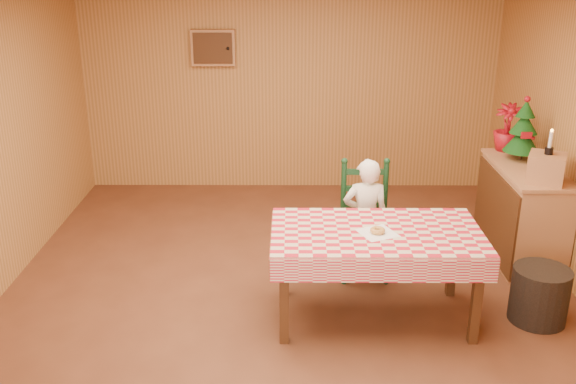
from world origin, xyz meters
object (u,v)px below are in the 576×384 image
object	(u,v)px
ladder_chair	(364,222)
shelf_unit	(521,213)
dining_table	(376,240)
seated_child	(365,219)
christmas_tree	(523,131)
storage_bin	(539,295)
crate	(546,168)

from	to	relation	value
ladder_chair	shelf_unit	distance (m)	1.57
dining_table	seated_child	size ratio (longest dim) A/B	1.47
shelf_unit	christmas_tree	bearing A→B (deg)	88.02
shelf_unit	storage_bin	bearing A→B (deg)	-100.28
crate	storage_bin	distance (m)	1.13
crate	christmas_tree	world-z (taller)	christmas_tree
crate	christmas_tree	xyz separation A→B (m)	(-0.00, 0.65, 0.16)
crate	christmas_tree	size ratio (longest dim) A/B	0.48
ladder_chair	shelf_unit	bearing A→B (deg)	11.51
crate	storage_bin	bearing A→B (deg)	-106.20
ladder_chair	shelf_unit	xyz separation A→B (m)	(1.54, 0.31, -0.04)
seated_child	shelf_unit	xyz separation A→B (m)	(1.54, 0.37, -0.10)
dining_table	crate	distance (m)	1.73
crate	dining_table	bearing A→B (deg)	-155.62
dining_table	shelf_unit	xyz separation A→B (m)	(1.54, 1.10, -0.22)
seated_child	christmas_tree	xyz separation A→B (m)	(1.54, 0.62, 0.65)
dining_table	christmas_tree	xyz separation A→B (m)	(1.54, 1.35, 0.52)
seated_child	crate	xyz separation A→B (m)	(1.54, -0.03, 0.49)
shelf_unit	dining_table	bearing A→B (deg)	-144.39
christmas_tree	storage_bin	world-z (taller)	christmas_tree
dining_table	christmas_tree	distance (m)	2.12
seated_child	crate	world-z (taller)	crate
shelf_unit	storage_bin	xyz separation A→B (m)	(-0.21, -1.14, -0.24)
seated_child	shelf_unit	bearing A→B (deg)	-166.47
seated_child	crate	distance (m)	1.62
dining_table	crate	size ratio (longest dim) A/B	5.52
shelf_unit	storage_bin	distance (m)	1.19
ladder_chair	storage_bin	distance (m)	1.59
dining_table	seated_child	world-z (taller)	seated_child
storage_bin	ladder_chair	bearing A→B (deg)	147.99
crate	christmas_tree	distance (m)	0.67
seated_child	shelf_unit	size ratio (longest dim) A/B	0.91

